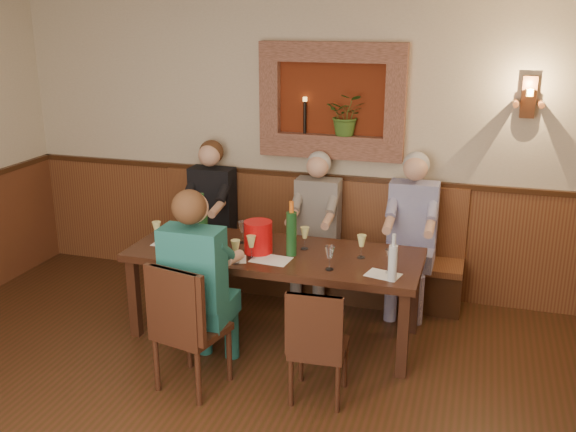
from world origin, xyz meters
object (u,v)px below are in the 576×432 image
Objects in this scene: person_chair_front at (200,300)px; bench at (305,259)px; chair_near_right at (318,366)px; chair_near_left at (191,351)px; person_bench_mid at (315,239)px; wine_bottle_green_a at (291,233)px; person_bench_left at (210,227)px; dining_table at (275,260)px; wine_bottle_green_b at (203,221)px; water_bottle at (393,262)px; person_bench_right at (410,247)px; spittoon_bucket at (258,237)px.

bench is at bearing 79.32° from person_chair_front.
bench reaches higher than chair_near_right.
person_bench_mid reaches higher than chair_near_left.
person_bench_mid is 0.95m from wine_bottle_green_a.
person_bench_left reaches higher than chair_near_right.
chair_near_left is (-0.33, -0.95, -0.39)m from dining_table.
wine_bottle_green_b reaches higher than water_bottle.
bench reaches higher than chair_near_left.
person_chair_front is (-0.32, -1.72, 0.29)m from bench.
person_bench_right is 2.10m from person_chair_front.
person_bench_left reaches higher than wine_bottle_green_a.
person_bench_left is 1.03× the size of person_bench_mid.
person_bench_right is (1.97, -0.00, 0.00)m from person_bench_left.
wine_bottle_green_a is at bearing 115.45° from chair_near_right.
wine_bottle_green_b is at bearing -69.84° from person_bench_left.
chair_near_left is at bearing -99.83° from bench.
wine_bottle_green_b reaches higher than spittoon_bucket.
chair_near_right is at bearing -74.63° from person_bench_mid.
chair_near_left is 0.68× the size of person_bench_right.
dining_table is at bearing -41.44° from person_bench_left.
person_chair_front is at bearing -105.74° from person_bench_mid.
water_bottle is at bearing -30.68° from person_bench_left.
person_bench_right reaches higher than water_bottle.
person_chair_front is at bearing -105.73° from spittoon_bucket.
dining_table is 1.08m from chair_near_left.
person_bench_mid is at bearing 91.69° from wine_bottle_green_a.
person_bench_left is at bearing 180.00° from person_bench_right.
water_bottle is (1.68, -0.41, -0.03)m from wine_bottle_green_b.
person_chair_front is at bearing -129.81° from person_bench_right.
chair_near_left is 3.74× the size of spittoon_bucket.
person_bench_mid is at bearing 127.11° from water_bottle.
chair_near_right is 1.13m from wine_bottle_green_a.
chair_near_left is 1.22m from wine_bottle_green_a.
bench is (0.00, 0.94, -0.35)m from dining_table.
bench reaches higher than dining_table.
person_bench_left is 1.97m from person_bench_right.
bench is at bearing 6.42° from person_bench_left.
person_bench_right reaches higher than spittoon_bucket.
water_bottle is (1.33, 0.45, 0.28)m from person_chair_front.
person_bench_left is at bearing -179.93° from person_bench_mid.
chair_near_left is 2.26m from person_bench_right.
wine_bottle_green_a is (0.28, 0.02, 0.06)m from spittoon_bucket.
wine_bottle_green_b is (-0.67, -0.86, 0.60)m from bench.
chair_near_right is at bearing -47.32° from spittoon_bucket.
wine_bottle_green_b is (-1.69, -0.75, 0.32)m from person_bench_right.
person_bench_right reaches higher than person_bench_mid.
person_bench_mid is 0.98m from spittoon_bucket.
water_bottle is at bearing 46.57° from chair_near_right.
chair_near_left is 0.37m from person_chair_front.
chair_near_right is 0.92m from water_bottle.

